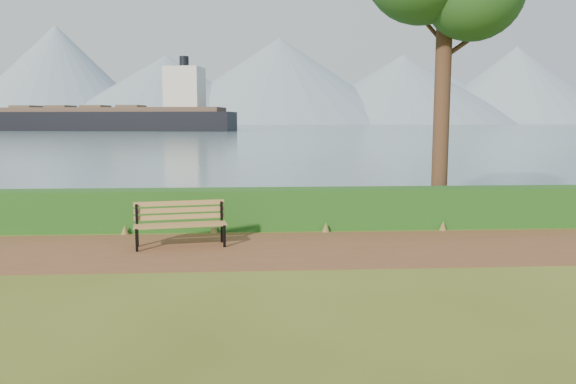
{
  "coord_description": "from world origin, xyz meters",
  "views": [
    {
      "loc": [
        -0.16,
        -11.24,
        2.7
      ],
      "look_at": [
        0.62,
        1.2,
        1.1
      ],
      "focal_mm": 35.0,
      "sensor_mm": 36.0,
      "label": 1
    }
  ],
  "objects": [
    {
      "name": "bench",
      "position": [
        -1.72,
        0.73,
        0.56
      ],
      "size": [
        2.0,
        0.89,
        0.97
      ],
      "rotation": [
        0.0,
        0.0,
        0.17
      ],
      "color": "black",
      "rests_on": "ground"
    },
    {
      "name": "water",
      "position": [
        0.0,
        260.0,
        0.01
      ],
      "size": [
        700.0,
        510.0,
        0.0
      ],
      "primitive_type": "cube",
      "color": "#45626F",
      "rests_on": "ground"
    },
    {
      "name": "hedge",
      "position": [
        0.0,
        2.6,
        0.5
      ],
      "size": [
        32.0,
        0.85,
        1.0
      ],
      "primitive_type": "cube",
      "color": "#184B15",
      "rests_on": "ground"
    },
    {
      "name": "path",
      "position": [
        0.0,
        0.3,
        0.01
      ],
      "size": [
        40.0,
        3.4,
        0.01
      ],
      "primitive_type": "cube",
      "color": "brown",
      "rests_on": "ground"
    },
    {
      "name": "ground",
      "position": [
        0.0,
        0.0,
        0.0
      ],
      "size": [
        140.0,
        140.0,
        0.0
      ],
      "primitive_type": "plane",
      "color": "#485217",
      "rests_on": "ground"
    },
    {
      "name": "mountains",
      "position": [
        -9.17,
        406.05,
        27.7
      ],
      "size": [
        585.0,
        190.0,
        70.0
      ],
      "color": "slate",
      "rests_on": "ground"
    },
    {
      "name": "cargo_ship",
      "position": [
        -34.81,
        132.48,
        2.97
      ],
      "size": [
        66.32,
        23.02,
        19.91
      ],
      "rotation": [
        0.0,
        0.0,
        -0.2
      ],
      "color": "black",
      "rests_on": "ground"
    }
  ]
}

